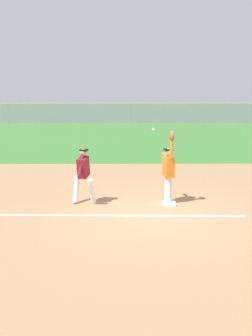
{
  "coord_description": "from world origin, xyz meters",
  "views": [
    {
      "loc": [
        -0.8,
        -9.81,
        3.52
      ],
      "look_at": [
        -0.72,
        1.35,
        1.05
      ],
      "focal_mm": 39.13,
      "sensor_mm": 36.0,
      "label": 1
    }
  ],
  "objects_px": {
    "first_base": "(169,203)",
    "parked_car_red": "(186,114)",
    "baseball": "(153,129)",
    "fielder": "(169,168)",
    "runner": "(83,172)",
    "parked_car_tan": "(82,114)",
    "parked_car_white": "(132,114)"
  },
  "relations": [
    {
      "from": "parked_car_tan",
      "to": "first_base",
      "type": "bearing_deg",
      "value": -76.95
    },
    {
      "from": "fielder",
      "to": "parked_car_tan",
      "type": "height_order",
      "value": "fielder"
    },
    {
      "from": "fielder",
      "to": "runner",
      "type": "distance_m",
      "value": 2.6
    },
    {
      "from": "fielder",
      "to": "parked_car_white",
      "type": "distance_m",
      "value": 29.73
    },
    {
      "from": "fielder",
      "to": "parked_car_tan",
      "type": "bearing_deg",
      "value": -91.49
    },
    {
      "from": "parked_car_white",
      "to": "first_base",
      "type": "bearing_deg",
      "value": -89.52
    },
    {
      "from": "fielder",
      "to": "baseball",
      "type": "height_order",
      "value": "baseball"
    },
    {
      "from": "parked_car_tan",
      "to": "runner",
      "type": "bearing_deg",
      "value": -81.8
    },
    {
      "from": "fielder",
      "to": "first_base",
      "type": "bearing_deg",
      "value": 82.85
    },
    {
      "from": "first_base",
      "to": "runner",
      "type": "distance_m",
      "value": 2.79
    },
    {
      "from": "fielder",
      "to": "parked_car_white",
      "type": "height_order",
      "value": "fielder"
    },
    {
      "from": "parked_car_tan",
      "to": "parked_car_white",
      "type": "bearing_deg",
      "value": 1.56
    },
    {
      "from": "parked_car_tan",
      "to": "parked_car_red",
      "type": "xyz_separation_m",
      "value": [
        11.48,
        -0.13,
        0.0
      ]
    },
    {
      "from": "runner",
      "to": "parked_car_white",
      "type": "xyz_separation_m",
      "value": [
        2.12,
        29.78,
        -0.32
      ]
    },
    {
      "from": "parked_car_white",
      "to": "parked_car_red",
      "type": "relative_size",
      "value": 1.0
    },
    {
      "from": "first_base",
      "to": "parked_car_red",
      "type": "bearing_deg",
      "value": 79.5
    },
    {
      "from": "first_base",
      "to": "parked_car_tan",
      "type": "distance_m",
      "value": 30.54
    },
    {
      "from": "runner",
      "to": "parked_car_red",
      "type": "distance_m",
      "value": 30.77
    },
    {
      "from": "fielder",
      "to": "runner",
      "type": "xyz_separation_m",
      "value": [
        -2.59,
        -0.05,
        -0.12
      ]
    },
    {
      "from": "baseball",
      "to": "parked_car_red",
      "type": "distance_m",
      "value": 30.07
    },
    {
      "from": "first_base",
      "to": "parked_car_white",
      "type": "xyz_separation_m",
      "value": [
        -0.49,
        29.92,
        0.63
      ]
    },
    {
      "from": "parked_car_red",
      "to": "baseball",
      "type": "bearing_deg",
      "value": -101.08
    },
    {
      "from": "baseball",
      "to": "fielder",
      "type": "bearing_deg",
      "value": -23.62
    },
    {
      "from": "first_base",
      "to": "parked_car_red",
      "type": "relative_size",
      "value": 0.09
    },
    {
      "from": "fielder",
      "to": "parked_car_red",
      "type": "distance_m",
      "value": 30.14
    },
    {
      "from": "fielder",
      "to": "runner",
      "type": "relative_size",
      "value": 1.33
    },
    {
      "from": "first_base",
      "to": "parked_car_white",
      "type": "relative_size",
      "value": 0.09
    },
    {
      "from": "runner",
      "to": "parked_car_tan",
      "type": "distance_m",
      "value": 29.99
    },
    {
      "from": "baseball",
      "to": "parked_car_white",
      "type": "height_order",
      "value": "baseball"
    },
    {
      "from": "parked_car_red",
      "to": "fielder",
      "type": "bearing_deg",
      "value": -100.13
    },
    {
      "from": "parked_car_white",
      "to": "parked_car_red",
      "type": "bearing_deg",
      "value": -1.44
    },
    {
      "from": "first_base",
      "to": "baseball",
      "type": "distance_m",
      "value": 2.32
    }
  ]
}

